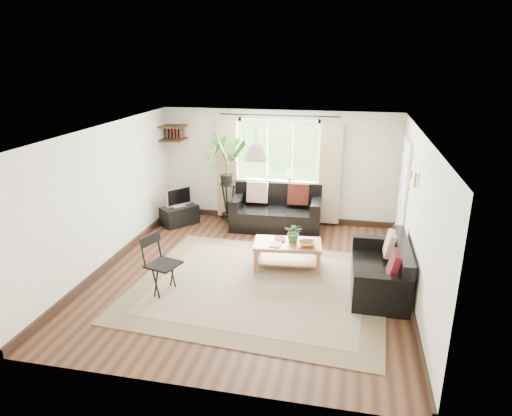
% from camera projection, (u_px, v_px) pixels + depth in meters
% --- Properties ---
extents(floor, '(5.50, 5.50, 0.00)m').
position_uv_depth(floor, '(251.00, 275.00, 7.57)').
color(floor, black).
rests_on(floor, ground).
extents(ceiling, '(5.50, 5.50, 0.00)m').
position_uv_depth(ceiling, '(250.00, 131.00, 6.80)').
color(ceiling, white).
rests_on(ceiling, floor).
extents(wall_back, '(5.00, 0.02, 2.40)m').
position_uv_depth(wall_back, '(279.00, 167.00, 9.73)').
color(wall_back, beige).
rests_on(wall_back, floor).
extents(wall_front, '(5.00, 0.02, 2.40)m').
position_uv_depth(wall_front, '(192.00, 291.00, 4.64)').
color(wall_front, beige).
rests_on(wall_front, floor).
extents(wall_left, '(0.02, 5.50, 2.40)m').
position_uv_depth(wall_left, '(106.00, 197.00, 7.67)').
color(wall_left, beige).
rests_on(wall_left, floor).
extents(wall_right, '(0.02, 5.50, 2.40)m').
position_uv_depth(wall_right, '(417.00, 218.00, 6.70)').
color(wall_right, beige).
rests_on(wall_right, floor).
extents(rug, '(4.08, 3.56, 0.02)m').
position_uv_depth(rug, '(260.00, 286.00, 7.20)').
color(rug, '#BAAD90').
rests_on(rug, floor).
extents(window, '(2.50, 0.16, 2.16)m').
position_uv_depth(window, '(279.00, 151.00, 9.58)').
color(window, white).
rests_on(window, wall_back).
extents(door, '(0.06, 0.96, 2.06)m').
position_uv_depth(door, '(402.00, 197.00, 8.34)').
color(door, silver).
rests_on(door, wall_right).
extents(corner_shelf, '(0.50, 0.50, 0.34)m').
position_uv_depth(corner_shelf, '(173.00, 133.00, 9.72)').
color(corner_shelf, black).
rests_on(corner_shelf, wall_back).
extents(pendant_lamp, '(0.36, 0.36, 0.54)m').
position_uv_depth(pendant_lamp, '(256.00, 149.00, 7.28)').
color(pendant_lamp, beige).
rests_on(pendant_lamp, ceiling).
extents(wall_sconce, '(0.12, 0.12, 0.28)m').
position_uv_depth(wall_sconce, '(413.00, 177.00, 6.81)').
color(wall_sconce, beige).
rests_on(wall_sconce, wall_right).
extents(sofa_back, '(1.87, 0.99, 0.87)m').
position_uv_depth(sofa_back, '(276.00, 209.00, 9.49)').
color(sofa_back, black).
rests_on(sofa_back, floor).
extents(sofa_right, '(1.63, 0.83, 0.76)m').
position_uv_depth(sofa_right, '(379.00, 267.00, 6.99)').
color(sofa_right, black).
rests_on(sofa_right, floor).
extents(coffee_table, '(1.19, 0.73, 0.46)m').
position_uv_depth(coffee_table, '(287.00, 255.00, 7.78)').
color(coffee_table, brown).
rests_on(coffee_table, floor).
extents(table_plant, '(0.33, 0.30, 0.34)m').
position_uv_depth(table_plant, '(294.00, 232.00, 7.69)').
color(table_plant, '#336428').
rests_on(table_plant, coffee_table).
extents(bowl, '(0.36, 0.36, 0.07)m').
position_uv_depth(bowl, '(307.00, 244.00, 7.56)').
color(bowl, brown).
rests_on(bowl, coffee_table).
extents(book_a, '(0.19, 0.25, 0.02)m').
position_uv_depth(book_a, '(270.00, 244.00, 7.63)').
color(book_a, silver).
rests_on(book_a, coffee_table).
extents(book_b, '(0.21, 0.26, 0.02)m').
position_uv_depth(book_b, '(275.00, 239.00, 7.84)').
color(book_b, '#5A2C24').
rests_on(book_b, coffee_table).
extents(tv_stand, '(0.80, 0.85, 0.41)m').
position_uv_depth(tv_stand, '(180.00, 215.00, 9.78)').
color(tv_stand, black).
rests_on(tv_stand, floor).
extents(tv, '(0.51, 0.57, 0.44)m').
position_uv_depth(tv, '(179.00, 196.00, 9.64)').
color(tv, '#A5A5AA').
rests_on(tv, tv_stand).
extents(palm_stand, '(0.95, 0.95, 1.92)m').
position_uv_depth(palm_stand, '(227.00, 180.00, 9.61)').
color(palm_stand, black).
rests_on(palm_stand, floor).
extents(folding_chair, '(0.59, 0.59, 0.92)m').
position_uv_depth(folding_chair, '(163.00, 266.00, 6.87)').
color(folding_chair, black).
rests_on(folding_chair, floor).
extents(sill_plant, '(0.14, 0.10, 0.27)m').
position_uv_depth(sill_plant, '(289.00, 175.00, 9.62)').
color(sill_plant, '#2D6023').
rests_on(sill_plant, window).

